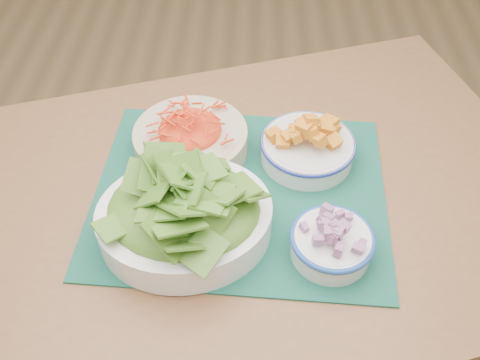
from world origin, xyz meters
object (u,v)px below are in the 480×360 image
Objects in this scene: lettuce_bowl at (184,209)px; onion_bowl at (332,241)px; table at (239,233)px; squash_bowl at (308,142)px; carrot_bowl at (190,135)px; placemat at (240,192)px.

lettuce_bowl is 0.24m from onion_bowl.
lettuce_bowl is at bearing 171.62° from onion_bowl.
squash_bowl is (0.12, 0.10, 0.15)m from table.
squash_bowl is at bearing 19.98° from table.
onion_bowl is at bearing -56.92° from table.
lettuce_bowl is at bearing -138.88° from squash_bowl.
carrot_bowl is at bearing 112.26° from table.
onion_bowl reaches higher than table.
lettuce_bowl is (-0.21, -0.18, 0.02)m from squash_bowl.
placemat is at bearing 139.03° from onion_bowl.
carrot_bowl is at bearing 81.88° from lettuce_bowl.
squash_bowl is at bearing 96.66° from onion_bowl.
onion_bowl is at bearing -37.69° from placemat.
carrot_bowl is 1.39× the size of onion_bowl.
table is 0.21m from carrot_bowl.
onion_bowl reaches higher than placemat.
table is at bearing -94.45° from placemat.
table is 0.24m from onion_bowl.
carrot_bowl reaches higher than onion_bowl.
squash_bowl is at bearing 30.33° from lettuce_bowl.
table is at bearing 140.96° from onion_bowl.
table is 7.84× the size of onion_bowl.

